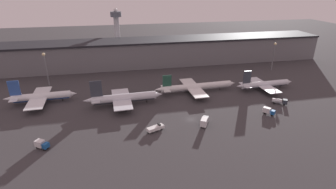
# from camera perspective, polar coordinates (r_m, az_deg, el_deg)

# --- Properties ---
(ground) EXTENTS (600.00, 600.00, 0.00)m
(ground) POSITION_cam_1_polar(r_m,az_deg,el_deg) (121.44, 5.00, -5.43)
(ground) COLOR #383538
(terminal_building) EXTENTS (254.21, 26.25, 19.14)m
(terminal_building) POSITION_cam_1_polar(r_m,az_deg,el_deg) (200.89, -2.25, 9.30)
(terminal_building) COLOR slate
(terminal_building) RESTS_ON ground
(airplane_0) EXTENTS (35.94, 30.03, 13.26)m
(airplane_0) POSITION_cam_1_polar(r_m,az_deg,el_deg) (150.90, -25.96, -0.46)
(airplane_0) COLOR white
(airplane_0) RESTS_ON ground
(airplane_1) EXTENTS (40.55, 27.12, 14.14)m
(airplane_1) POSITION_cam_1_polar(r_m,az_deg,el_deg) (135.48, -9.61, -0.77)
(airplane_1) COLOR silver
(airplane_1) RESTS_ON ground
(airplane_2) EXTENTS (48.57, 30.11, 11.57)m
(airplane_2) POSITION_cam_1_polar(r_m,az_deg,el_deg) (150.08, 6.06, 1.67)
(airplane_2) COLOR white
(airplane_2) RESTS_ON ground
(airplane_3) EXTENTS (36.36, 26.32, 12.23)m
(airplane_3) POSITION_cam_1_polar(r_m,az_deg,el_deg) (163.33, 20.25, 2.09)
(airplane_3) COLOR silver
(airplane_3) RESTS_ON ground
(service_vehicle_0) EXTENTS (5.63, 7.25, 3.75)m
(service_vehicle_0) POSITION_cam_1_polar(r_m,az_deg,el_deg) (116.34, 7.94, -5.79)
(service_vehicle_0) COLOR #9EA3A8
(service_vehicle_0) RESTS_ON ground
(service_vehicle_1) EXTENTS (7.42, 5.55, 2.91)m
(service_vehicle_1) POSITION_cam_1_polar(r_m,az_deg,el_deg) (146.69, 23.13, -1.33)
(service_vehicle_1) COLOR #282D38
(service_vehicle_1) RESTS_ON ground
(service_vehicle_2) EXTENTS (5.68, 4.85, 3.21)m
(service_vehicle_2) POSITION_cam_1_polar(r_m,az_deg,el_deg) (111.53, -25.83, -9.71)
(service_vehicle_2) COLOR #195199
(service_vehicle_2) RESTS_ON ground
(service_vehicle_3) EXTENTS (5.15, 5.52, 3.25)m
(service_vehicle_3) POSITION_cam_1_polar(r_m,az_deg,el_deg) (133.56, 21.01, -3.34)
(service_vehicle_3) COLOR #195199
(service_vehicle_3) RESTS_ON ground
(service_vehicle_4) EXTENTS (7.86, 5.28, 2.90)m
(service_vehicle_4) POSITION_cam_1_polar(r_m,az_deg,el_deg) (111.76, -2.73, -7.29)
(service_vehicle_4) COLOR white
(service_vehicle_4) RESTS_ON ground
(lamp_post_0) EXTENTS (1.80, 1.80, 20.27)m
(lamp_post_0) POSITION_cam_1_polar(r_m,az_deg,el_deg) (171.99, -25.13, 5.94)
(lamp_post_0) COLOR slate
(lamp_post_0) RESTS_ON ground
(lamp_post_1) EXTENTS (1.80, 1.80, 19.81)m
(lamp_post_1) POSITION_cam_1_polar(r_m,az_deg,el_deg) (199.47, 22.08, 8.52)
(lamp_post_1) COLOR slate
(lamp_post_1) RESTS_ON ground
(control_tower) EXTENTS (9.00, 9.00, 38.43)m
(control_tower) POSITION_cam_1_polar(r_m,az_deg,el_deg) (231.67, -11.08, 14.03)
(control_tower) COLOR #99999E
(control_tower) RESTS_ON ground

